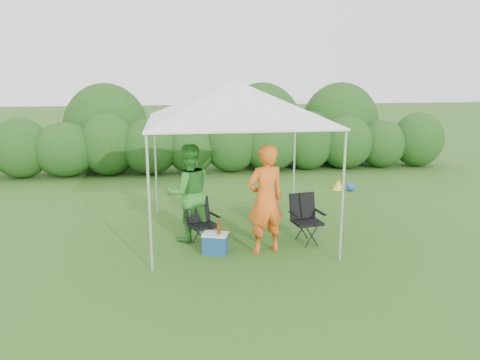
{
  "coord_description": "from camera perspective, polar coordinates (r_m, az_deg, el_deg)",
  "views": [
    {
      "loc": [
        -1.12,
        -7.8,
        2.99
      ],
      "look_at": [
        0.06,
        0.4,
        1.05
      ],
      "focal_mm": 35.0,
      "sensor_mm": 36.0,
      "label": 1
    }
  ],
  "objects": [
    {
      "name": "chair_right",
      "position": [
        8.41,
        7.94,
        -4.25
      ],
      "size": [
        0.6,
        0.56,
        0.86
      ],
      "rotation": [
        0.0,
        0.0,
        0.17
      ],
      "color": "black",
      "rests_on": "ground"
    },
    {
      "name": "woman",
      "position": [
        8.36,
        -6.28,
        -1.57
      ],
      "size": [
        0.98,
        0.84,
        1.75
      ],
      "primitive_type": "imported",
      "rotation": [
        0.0,
        0.0,
        3.38
      ],
      "color": "#34882C",
      "rests_on": "ground"
    },
    {
      "name": "bottle",
      "position": [
        7.77,
        -2.6,
        -5.71
      ],
      "size": [
        0.07,
        0.07,
        0.26
      ],
      "primitive_type": "cylinder",
      "color": "#592D0C",
      "rests_on": "cooler"
    },
    {
      "name": "man",
      "position": [
        7.75,
        3.11,
        -2.35
      ],
      "size": [
        0.77,
        0.61,
        1.84
      ],
      "primitive_type": "imported",
      "rotation": [
        0.0,
        0.0,
        3.43
      ],
      "color": "orange",
      "rests_on": "ground"
    },
    {
      "name": "cooler",
      "position": [
        7.91,
        -3.04,
        -7.69
      ],
      "size": [
        0.48,
        0.41,
        0.35
      ],
      "rotation": [
        0.0,
        0.0,
        -0.31
      ],
      "color": "navy",
      "rests_on": "ground"
    },
    {
      "name": "chair_left",
      "position": [
        8.25,
        -4.8,
        -4.73
      ],
      "size": [
        0.62,
        0.6,
        0.81
      ],
      "rotation": [
        0.0,
        0.0,
        0.43
      ],
      "color": "black",
      "rests_on": "ground"
    },
    {
      "name": "ground",
      "position": [
        8.43,
        -0.05,
        -7.6
      ],
      "size": [
        70.0,
        70.0,
        0.0
      ],
      "primitive_type": "plane",
      "color": "#35621F"
    },
    {
      "name": "lawn_toy",
      "position": [
        12.28,
        12.27,
        -0.63
      ],
      "size": [
        0.52,
        0.43,
        0.26
      ],
      "color": "yellow",
      "rests_on": "ground"
    },
    {
      "name": "hedge",
      "position": [
        14.02,
        -3.39,
        4.26
      ],
      "size": [
        14.77,
        1.53,
        1.8
      ],
      "color": "#224F18",
      "rests_on": "ground"
    },
    {
      "name": "canopy",
      "position": [
        8.39,
        -0.54,
        9.57
      ],
      "size": [
        3.1,
        3.1,
        2.83
      ],
      "color": "silver",
      "rests_on": "ground"
    }
  ]
}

